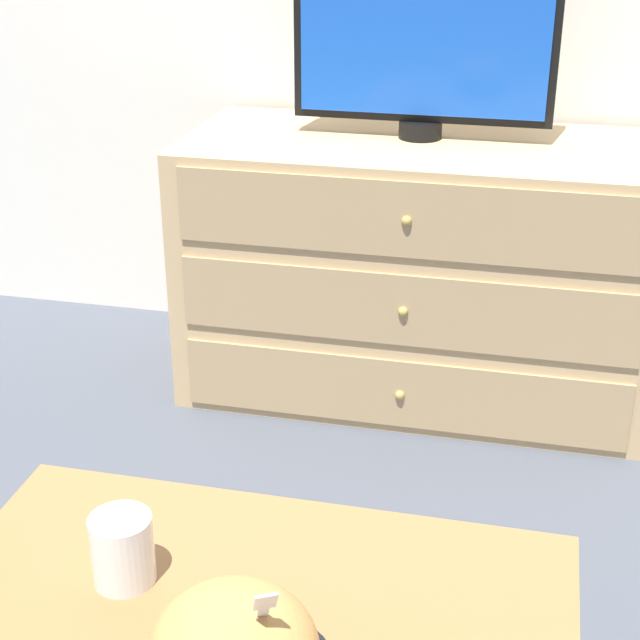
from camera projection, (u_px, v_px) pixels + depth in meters
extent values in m
plane|color=#474C56|center=(414.00, 336.00, 3.00)|extent=(12.00, 12.00, 0.00)
cube|color=tan|center=(419.00, 269.00, 2.58)|extent=(1.20, 0.54, 0.68)
cube|color=tan|center=(400.00, 394.00, 2.43)|extent=(1.11, 0.01, 0.18)
sphere|color=tan|center=(400.00, 395.00, 2.43)|extent=(0.02, 0.02, 0.02)
cube|color=tan|center=(403.00, 311.00, 2.34)|extent=(1.11, 0.01, 0.18)
sphere|color=tan|center=(403.00, 312.00, 2.33)|extent=(0.02, 0.02, 0.02)
cube|color=tan|center=(407.00, 220.00, 2.24)|extent=(1.11, 0.01, 0.18)
sphere|color=tan|center=(407.00, 221.00, 2.24)|extent=(0.02, 0.02, 0.02)
cylinder|color=black|center=(420.00, 130.00, 2.46)|extent=(0.11, 0.11, 0.04)
cube|color=black|center=(425.00, 29.00, 2.36)|extent=(0.65, 0.04, 0.45)
cube|color=blue|center=(424.00, 30.00, 2.34)|extent=(0.61, 0.01, 0.41)
cylinder|color=brown|center=(69.00, 608.00, 1.57)|extent=(0.04, 0.04, 0.45)
cube|color=white|center=(259.00, 629.00, 1.04)|extent=(0.05, 0.08, 0.15)
cube|color=white|center=(265.00, 602.00, 0.97)|extent=(0.03, 0.03, 0.03)
cylinder|color=beige|center=(124.00, 560.00, 1.25)|extent=(0.07, 0.07, 0.06)
cylinder|color=white|center=(123.00, 549.00, 1.25)|extent=(0.08, 0.08, 0.09)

